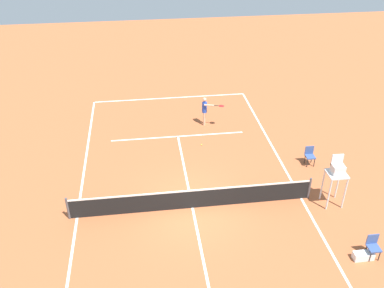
{
  "coord_description": "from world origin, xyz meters",
  "views": [
    {
      "loc": [
        1.86,
        13.85,
        11.87
      ],
      "look_at": [
        -0.5,
        -3.9,
        0.8
      ],
      "focal_mm": 39.34,
      "sensor_mm": 36.0,
      "label": 1
    }
  ],
  "objects": [
    {
      "name": "ground_plane",
      "position": [
        0.0,
        0.0,
        0.0
      ],
      "size": [
        60.0,
        60.0,
        0.0
      ],
      "primitive_type": "plane",
      "color": "#AD5933"
    },
    {
      "name": "tennis_net",
      "position": [
        0.0,
        0.0,
        0.5
      ],
      "size": [
        10.45,
        0.1,
        1.07
      ],
      "color": "#4C4C51",
      "rests_on": "ground"
    },
    {
      "name": "tennis_ball",
      "position": [
        -1.16,
        -5.0,
        0.03
      ],
      "size": [
        0.07,
        0.07,
        0.07
      ],
      "primitive_type": "sphere",
      "color": "#CCE033",
      "rests_on": "ground"
    },
    {
      "name": "courtside_chair_mid",
      "position": [
        -6.18,
        -2.56,
        0.53
      ],
      "size": [
        0.44,
        0.46,
        0.95
      ],
      "color": "#262626",
      "rests_on": "ground"
    },
    {
      "name": "equipment_bag",
      "position": [
        -5.9,
        3.71,
        0.15
      ],
      "size": [
        0.76,
        0.32,
        0.3
      ],
      "primitive_type": "cube",
      "color": "white",
      "rests_on": "ground"
    },
    {
      "name": "court_lines",
      "position": [
        0.0,
        0.0,
        0.0
      ],
      "size": [
        9.85,
        22.22,
        0.01
      ],
      "color": "white",
      "rests_on": "ground"
    },
    {
      "name": "courtside_chair_near",
      "position": [
        -6.25,
        3.62,
        0.53
      ],
      "size": [
        0.44,
        0.46,
        0.95
      ],
      "color": "#262626",
      "rests_on": "ground"
    },
    {
      "name": "player_serving",
      "position": [
        -1.71,
        -7.24,
        1.02
      ],
      "size": [
        1.22,
        0.84,
        1.71
      ],
      "rotation": [
        0.0,
        0.0,
        1.3
      ],
      "color": "#D8A884",
      "rests_on": "ground"
    },
    {
      "name": "umpire_chair",
      "position": [
        -6.03,
        0.47,
        1.61
      ],
      "size": [
        0.8,
        0.8,
        2.41
      ],
      "color": "silver",
      "rests_on": "ground"
    }
  ]
}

